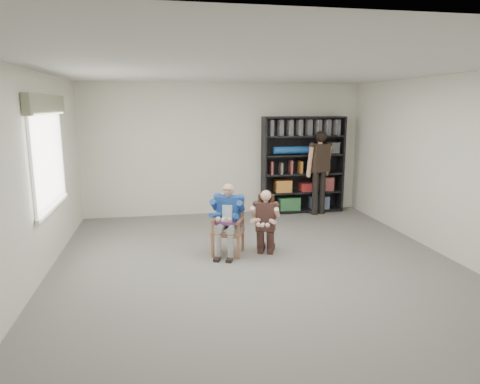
{
  "coord_description": "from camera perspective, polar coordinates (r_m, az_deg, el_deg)",
  "views": [
    {
      "loc": [
        -1.35,
        -5.61,
        2.33
      ],
      "look_at": [
        -0.2,
        0.6,
        1.05
      ],
      "focal_mm": 32.0,
      "sensor_mm": 36.0,
      "label": 1
    }
  ],
  "objects": [
    {
      "name": "bookshelf",
      "position": [
        9.48,
        8.38,
        3.58
      ],
      "size": [
        1.8,
        0.38,
        2.1
      ],
      "primitive_type": null,
      "color": "black",
      "rests_on": "floor"
    },
    {
      "name": "standing_man",
      "position": [
        9.35,
        10.53,
        2.47
      ],
      "size": [
        0.62,
        0.46,
        1.8
      ],
      "primitive_type": null,
      "rotation": [
        0.0,
        0.0,
        0.31
      ],
      "color": "black",
      "rests_on": "floor"
    },
    {
      "name": "floor",
      "position": [
        6.22,
        2.87,
        -10.55
      ],
      "size": [
        6.0,
        7.0,
        0.01
      ],
      "primitive_type": "cube",
      "color": "slate",
      "rests_on": "ground"
    },
    {
      "name": "kneeling_woman",
      "position": [
        6.75,
        3.42,
        -4.07
      ],
      "size": [
        0.67,
        0.82,
        1.05
      ],
      "primitive_type": null,
      "rotation": [
        0.0,
        0.0,
        -0.38
      ],
      "color": "#321D1A",
      "rests_on": "floor"
    },
    {
      "name": "room_shell",
      "position": [
        5.84,
        3.01,
        2.29
      ],
      "size": [
        6.0,
        7.0,
        2.8
      ],
      "primitive_type": null,
      "color": "silver",
      "rests_on": "ground"
    },
    {
      "name": "seated_man",
      "position": [
        6.74,
        -1.63,
        -3.65
      ],
      "size": [
        0.71,
        0.82,
        1.15
      ],
      "primitive_type": null,
      "rotation": [
        0.0,
        0.0,
        -0.38
      ],
      "color": "navy",
      "rests_on": "floor"
    },
    {
      "name": "window_left",
      "position": [
        6.83,
        -24.05,
        4.59
      ],
      "size": [
        0.16,
        2.0,
        1.75
      ],
      "primitive_type": null,
      "color": "white",
      "rests_on": "room_shell"
    },
    {
      "name": "armchair",
      "position": [
        6.78,
        -1.62,
        -4.73
      ],
      "size": [
        0.66,
        0.65,
        0.88
      ],
      "primitive_type": null,
      "rotation": [
        0.0,
        0.0,
        -0.38
      ],
      "color": "#8E5F3C",
      "rests_on": "floor"
    }
  ]
}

